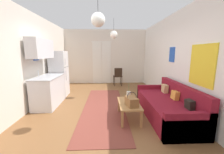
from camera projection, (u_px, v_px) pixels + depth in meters
ground_plane at (104, 115)px, 3.77m from camera, size 4.80×8.30×0.10m
wall_back at (105, 57)px, 7.36m from camera, size 4.40×0.13×2.81m
wall_right at (186, 62)px, 3.59m from camera, size 0.12×7.90×2.81m
wall_left at (17, 62)px, 3.44m from camera, size 0.12×7.90×2.81m
area_rug at (104, 107)px, 4.20m from camera, size 1.20×3.75×0.01m
couch at (168, 106)px, 3.54m from camera, size 0.95×2.20×0.84m
coffee_table at (129, 105)px, 3.41m from camera, size 0.50×0.93×0.42m
bamboo_vase at (129, 96)px, 3.60m from camera, size 0.11×0.11×0.44m
handbag at (132, 101)px, 3.19m from camera, size 0.29×0.38×0.33m
refrigerator at (59, 74)px, 5.24m from camera, size 0.59×0.59×1.69m
kitchen_counter at (47, 81)px, 4.27m from camera, size 0.63×1.31×2.03m
accent_chair at (118, 75)px, 6.88m from camera, size 0.46×0.44×0.89m
pendant_lamp_near at (98, 20)px, 2.79m from camera, size 0.29×0.29×0.66m
pendant_lamp_far at (114, 35)px, 4.89m from camera, size 0.27×0.27×0.68m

